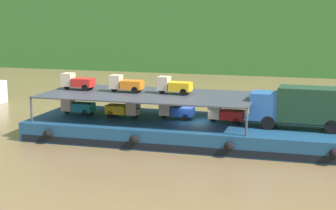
% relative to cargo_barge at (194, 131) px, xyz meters
% --- Properties ---
extents(ground_plane, '(400.00, 400.00, 0.00)m').
position_rel_cargo_barge_xyz_m(ground_plane, '(-0.00, 0.03, -0.75)').
color(ground_plane, brown).
extents(cargo_barge, '(26.07, 9.02, 1.50)m').
position_rel_cargo_barge_xyz_m(cargo_barge, '(0.00, 0.00, 0.00)').
color(cargo_barge, navy).
rests_on(cargo_barge, ground).
extents(covered_lorry, '(7.91, 2.48, 3.10)m').
position_rel_cargo_barge_xyz_m(covered_lorry, '(8.05, -0.33, 2.44)').
color(covered_lorry, '#285BA3').
rests_on(covered_lorry, cargo_barge).
extents(cargo_rack, '(16.87, 7.68, 2.00)m').
position_rel_cargo_barge_xyz_m(cargo_rack, '(-3.80, 0.03, 2.69)').
color(cargo_rack, '#383D47').
rests_on(cargo_rack, cargo_barge).
extents(mini_truck_lower_stern, '(2.76, 1.24, 1.38)m').
position_rel_cargo_barge_xyz_m(mini_truck_lower_stern, '(-10.09, 0.14, 1.44)').
color(mini_truck_lower_stern, teal).
rests_on(mini_truck_lower_stern, cargo_barge).
extents(mini_truck_lower_aft, '(2.79, 1.29, 1.38)m').
position_rel_cargo_barge_xyz_m(mini_truck_lower_aft, '(-5.94, 0.04, 1.44)').
color(mini_truck_lower_aft, gold).
rests_on(mini_truck_lower_aft, cargo_barge).
extents(mini_truck_lower_mid, '(2.80, 1.30, 1.38)m').
position_rel_cargo_barge_xyz_m(mini_truck_lower_mid, '(-1.66, 0.57, 1.44)').
color(mini_truck_lower_mid, '#1E47B7').
rests_on(mini_truck_lower_mid, cargo_barge).
extents(mini_truck_lower_fore, '(2.80, 1.30, 1.38)m').
position_rel_cargo_barge_xyz_m(mini_truck_lower_fore, '(2.39, 0.32, 1.44)').
color(mini_truck_lower_fore, red).
rests_on(mini_truck_lower_fore, cargo_barge).
extents(mini_truck_upper_stern, '(2.76, 1.24, 1.38)m').
position_rel_cargo_barge_xyz_m(mini_truck_upper_stern, '(-10.27, 0.61, 3.44)').
color(mini_truck_upper_stern, red).
rests_on(mini_truck_upper_stern, cargo_rack).
extents(mini_truck_upper_mid, '(2.75, 1.21, 1.38)m').
position_rel_cargo_barge_xyz_m(mini_truck_upper_mid, '(-5.90, 0.49, 3.44)').
color(mini_truck_upper_mid, orange).
rests_on(mini_truck_upper_mid, cargo_rack).
extents(mini_truck_upper_fore, '(2.79, 1.29, 1.38)m').
position_rel_cargo_barge_xyz_m(mini_truck_upper_fore, '(-1.87, 0.63, 3.44)').
color(mini_truck_upper_fore, gold).
rests_on(mini_truck_upper_fore, cargo_rack).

